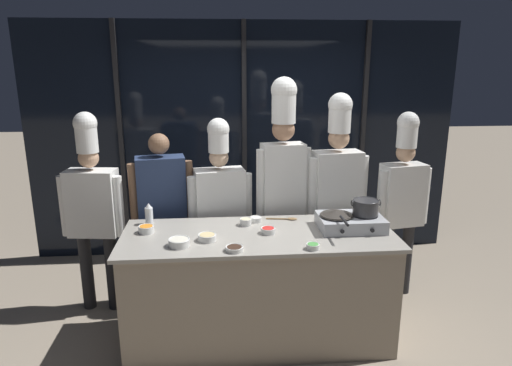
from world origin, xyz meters
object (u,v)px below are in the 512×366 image
at_px(prep_bowl_rice, 256,219).
at_px(prep_bowl_scallions, 313,246).
at_px(frying_pan, 337,213).
at_px(stock_pot, 366,207).
at_px(chef_sous, 220,203).
at_px(chef_apprentice, 402,194).
at_px(chef_head, 93,203).
at_px(prep_bowl_soy_glaze, 234,248).
at_px(serving_spoon_slotted, 288,219).
at_px(chef_line, 283,172).
at_px(squeeze_bottle_clear, 149,214).
at_px(prep_bowl_bell_pepper, 268,230).
at_px(person_guest, 162,204).
at_px(prep_bowl_noodles, 246,221).
at_px(portable_stove, 350,222).
at_px(prep_bowl_garlic, 179,242).
at_px(prep_bowl_carrots, 146,229).
at_px(prep_bowl_ginger, 207,237).
at_px(chef_pastry, 337,184).

bearing_deg(prep_bowl_rice, prep_bowl_scallions, -59.43).
bearing_deg(frying_pan, stock_pot, 1.08).
relative_size(stock_pot, chef_sous, 0.13).
bearing_deg(chef_apprentice, chef_head, -9.34).
xyz_separation_m(prep_bowl_soy_glaze, prep_bowl_rice, (0.21, 0.60, 0.00)).
height_order(serving_spoon_slotted, chef_line, chef_line).
xyz_separation_m(squeeze_bottle_clear, prep_bowl_scallions, (1.26, -0.64, -0.06)).
xyz_separation_m(chef_sous, chef_line, (0.58, -0.00, 0.28)).
distance_m(prep_bowl_soy_glaze, serving_spoon_slotted, 0.80).
relative_size(prep_bowl_bell_pepper, chef_line, 0.06).
xyz_separation_m(prep_bowl_soy_glaze, prep_bowl_scallions, (0.57, -0.02, 0.00)).
distance_m(prep_bowl_rice, person_guest, 0.92).
bearing_deg(person_guest, chef_apprentice, 169.37).
relative_size(prep_bowl_bell_pepper, prep_bowl_noodles, 1.18).
bearing_deg(chef_line, portable_stove, 121.43).
distance_m(prep_bowl_soy_glaze, prep_bowl_bell_pepper, 0.43).
distance_m(frying_pan, prep_bowl_soy_glaze, 0.93).
height_order(stock_pot, serving_spoon_slotted, stock_pot).
bearing_deg(chef_head, frying_pan, 171.51).
height_order(prep_bowl_bell_pepper, prep_bowl_garlic, prep_bowl_garlic).
distance_m(stock_pot, chef_line, 0.85).
distance_m(prep_bowl_scallions, prep_bowl_carrots, 1.33).
bearing_deg(frying_pan, chef_line, 121.84).
distance_m(prep_bowl_ginger, prep_bowl_bell_pepper, 0.49).
distance_m(frying_pan, chef_pastry, 0.63).
bearing_deg(chef_pastry, prep_bowl_ginger, 25.46).
bearing_deg(prep_bowl_carrots, prep_bowl_garlic, -46.46).
height_order(prep_bowl_soy_glaze, prep_bowl_rice, prep_bowl_rice).
distance_m(prep_bowl_bell_pepper, chef_sous, 0.73).
bearing_deg(chef_sous, portable_stove, 142.06).
distance_m(stock_pot, prep_bowl_noodles, 0.99).
height_order(prep_bowl_ginger, prep_bowl_soy_glaze, prep_bowl_ginger).
xyz_separation_m(prep_bowl_scallions, person_guest, (-1.20, 1.02, 0.03)).
bearing_deg(stock_pot, serving_spoon_slotted, 156.30).
height_order(prep_bowl_ginger, prep_bowl_carrots, prep_bowl_carrots).
bearing_deg(chef_head, prep_bowl_rice, 173.83).
xyz_separation_m(chef_line, chef_apprentice, (1.15, 0.01, -0.24)).
relative_size(frying_pan, stock_pot, 1.97).
bearing_deg(stock_pot, chef_pastry, 98.06).
bearing_deg(chef_sous, prep_bowl_soy_glaze, 86.45).
bearing_deg(prep_bowl_ginger, chef_head, 145.12).
bearing_deg(portable_stove, prep_bowl_ginger, -172.37).
xyz_separation_m(prep_bowl_scallions, chef_apprentice, (1.06, 0.97, 0.09)).
distance_m(portable_stove, chef_line, 0.80).
xyz_separation_m(portable_stove, prep_bowl_carrots, (-1.65, 0.05, -0.02)).
relative_size(squeeze_bottle_clear, chef_apprentice, 0.10).
distance_m(stock_pot, prep_bowl_soy_glaze, 1.16).
xyz_separation_m(portable_stove, person_guest, (-1.59, 0.63, -0.00)).
bearing_deg(prep_bowl_carrots, squeeze_bottle_clear, 90.91).
height_order(squeeze_bottle_clear, prep_bowl_garlic, squeeze_bottle_clear).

